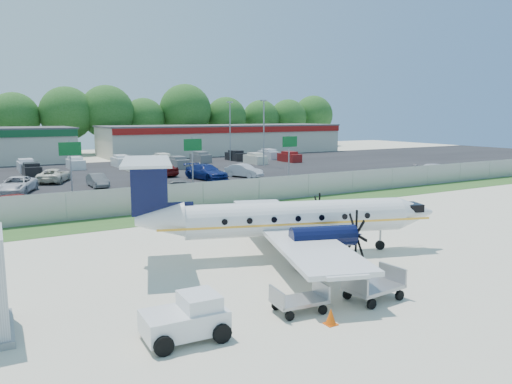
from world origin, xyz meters
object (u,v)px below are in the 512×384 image
baggage_cart_near (374,286)px  baggage_cart_far (299,300)px  pushback_tug (188,318)px  aircraft (289,218)px

baggage_cart_near → baggage_cart_far: bearing=172.1°
pushback_tug → baggage_cart_far: (4.29, -0.09, -0.21)m
baggage_cart_far → baggage_cart_near: bearing=-7.9°
baggage_cart_far → pushback_tug: bearing=178.8°
aircraft → baggage_cart_near: size_ratio=6.94×
pushback_tug → baggage_cart_near: pushback_tug is taller
pushback_tug → baggage_cart_far: 4.30m
pushback_tug → baggage_cart_near: 7.51m
aircraft → pushback_tug: size_ratio=6.05×
aircraft → baggage_cart_near: (-0.66, -6.80, -1.38)m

